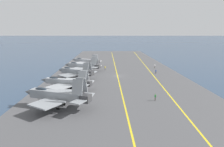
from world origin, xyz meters
TOP-DOWN VIEW (x-y plane):
  - ground_plane at (0.00, 0.00)m, footprint 2000.00×2000.00m
  - carrier_deck at (0.00, 0.00)m, footprint 209.90×51.32m
  - deck_stripe_foul_line at (0.00, -14.11)m, footprint 188.64×10.82m
  - deck_stripe_centerline at (0.00, 0.00)m, footprint 188.91×0.36m
  - parked_jet_nearest at (-32.62, 15.34)m, footprint 13.96×17.02m
  - parked_jet_second at (-18.75, 15.97)m, footprint 14.21×16.69m
  - parked_jet_third at (-3.91, 15.61)m, footprint 13.80×15.49m
  - parked_jet_fourth at (10.43, 14.75)m, footprint 12.63×16.93m
  - parked_jet_fifth at (24.90, 14.77)m, footprint 13.38×16.25m
  - crew_white_vest at (16.97, -18.53)m, footprint 0.46×0.44m
  - crew_blue_vest at (4.16, -16.01)m, footprint 0.33×0.43m
  - crew_green_vest at (-28.75, -7.89)m, footprint 0.38×0.45m
  - crew_yellow_vest at (12.45, 4.91)m, footprint 0.46×0.41m

SIDE VIEW (x-z plane):
  - ground_plane at x=0.00m, z-range 0.00..0.00m
  - carrier_deck at x=0.00m, z-range 0.00..0.40m
  - deck_stripe_foul_line at x=0.00m, z-range 0.40..0.41m
  - deck_stripe_centerline at x=0.00m, z-range 0.40..0.41m
  - crew_blue_vest at x=4.16m, z-range 0.48..2.20m
  - crew_green_vest at x=-28.75m, z-range 0.49..2.20m
  - crew_white_vest at x=16.97m, z-range 0.49..2.27m
  - crew_yellow_vest at x=12.45m, z-range 0.49..2.30m
  - parked_jet_fourth at x=10.43m, z-range -0.43..5.99m
  - parked_jet_second at x=-18.75m, z-range -0.20..5.84m
  - parked_jet_fifth at x=24.90m, z-range -0.06..5.86m
  - parked_jet_third at x=-3.91m, z-range -0.17..6.09m
  - parked_jet_nearest at x=-32.62m, z-range -0.31..6.79m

